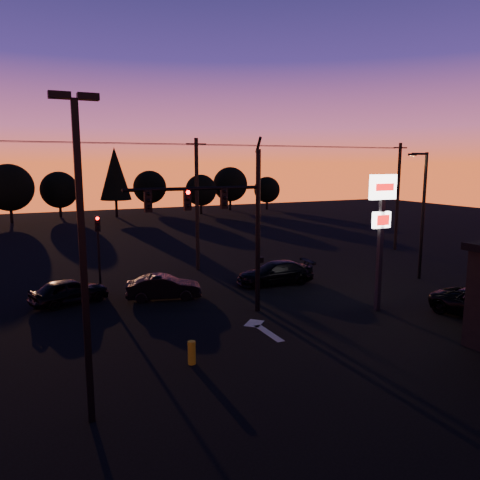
# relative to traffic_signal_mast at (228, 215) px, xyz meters

# --- Properties ---
(ground) EXTENTS (120.00, 120.00, 0.00)m
(ground) POSITION_rel_traffic_signal_mast_xyz_m (0.10, -3.99, -4.94)
(ground) COLOR black
(ground) RESTS_ON ground
(lane_arrow) EXTENTS (1.20, 3.10, 0.01)m
(lane_arrow) POSITION_rel_traffic_signal_mast_xyz_m (0.60, -2.33, -4.93)
(lane_arrow) COLOR beige
(lane_arrow) RESTS_ON ground
(traffic_signal_mast) EXTENTS (6.79, 0.52, 8.58)m
(traffic_signal_mast) POSITION_rel_traffic_signal_mast_xyz_m (0.00, 0.00, 0.00)
(traffic_signal_mast) COLOR black
(traffic_signal_mast) RESTS_ON ground
(secondary_signal) EXTENTS (0.30, 0.31, 4.35)m
(secondary_signal) POSITION_rel_traffic_signal_mast_xyz_m (-4.90, 7.49, -2.07)
(secondary_signal) COLOR black
(secondary_signal) RESTS_ON ground
(parking_lot_light) EXTENTS (1.25, 0.30, 9.14)m
(parking_lot_light) POSITION_rel_traffic_signal_mast_xyz_m (-7.40, -6.99, 0.33)
(parking_lot_light) COLOR black
(parking_lot_light) RESTS_ON ground
(pylon_sign) EXTENTS (1.50, 0.28, 6.80)m
(pylon_sign) POSITION_rel_traffic_signal_mast_xyz_m (7.10, -2.49, -0.02)
(pylon_sign) COLOR black
(pylon_sign) RESTS_ON ground
(streetlight) EXTENTS (1.55, 0.35, 8.00)m
(streetlight) POSITION_rel_traffic_signal_mast_xyz_m (14.01, 1.51, -0.52)
(streetlight) COLOR black
(streetlight) RESTS_ON ground
(utility_pole_1) EXTENTS (1.40, 0.26, 9.00)m
(utility_pole_1) POSITION_rel_traffic_signal_mast_xyz_m (2.10, 10.01, -0.34)
(utility_pole_1) COLOR black
(utility_pole_1) RESTS_ON ground
(utility_pole_2) EXTENTS (1.40, 0.26, 9.00)m
(utility_pole_2) POSITION_rel_traffic_signal_mast_xyz_m (20.10, 10.01, -0.34)
(utility_pole_2) COLOR black
(utility_pole_2) RESTS_ON ground
(power_wires) EXTENTS (36.00, 1.22, 0.07)m
(power_wires) POSITION_rel_traffic_signal_mast_xyz_m (2.10, 10.01, 3.63)
(power_wires) COLOR black
(power_wires) RESTS_ON ground
(bollard) EXTENTS (0.29, 0.29, 0.88)m
(bollard) POSITION_rel_traffic_signal_mast_xyz_m (-3.50, -4.55, -4.50)
(bollard) COLOR #A78F0F
(bollard) RESTS_ON ground
(tree_2) EXTENTS (5.77, 5.78, 7.26)m
(tree_2) POSITION_rel_traffic_signal_mast_xyz_m (-9.90, 44.01, -0.57)
(tree_2) COLOR black
(tree_2) RESTS_ON ground
(tree_3) EXTENTS (4.95, 4.95, 6.22)m
(tree_3) POSITION_rel_traffic_signal_mast_xyz_m (-3.90, 48.01, -1.19)
(tree_3) COLOR black
(tree_3) RESTS_ON ground
(tree_4) EXTENTS (4.18, 4.18, 9.50)m
(tree_4) POSITION_rel_traffic_signal_mast_xyz_m (3.10, 45.01, 0.99)
(tree_4) COLOR black
(tree_4) RESTS_ON ground
(tree_5) EXTENTS (4.95, 4.95, 6.22)m
(tree_5) POSITION_rel_traffic_signal_mast_xyz_m (9.10, 50.01, -1.19)
(tree_5) COLOR black
(tree_5) RESTS_ON ground
(tree_6) EXTENTS (4.54, 4.54, 5.71)m
(tree_6) POSITION_rel_traffic_signal_mast_xyz_m (15.10, 44.01, -1.50)
(tree_6) COLOR black
(tree_6) RESTS_ON ground
(tree_7) EXTENTS (5.36, 5.36, 6.74)m
(tree_7) POSITION_rel_traffic_signal_mast_xyz_m (21.10, 47.01, -0.88)
(tree_7) COLOR black
(tree_7) RESTS_ON ground
(tree_8) EXTENTS (4.12, 4.12, 5.19)m
(tree_8) POSITION_rel_traffic_signal_mast_xyz_m (27.10, 46.01, -1.82)
(tree_8) COLOR black
(tree_8) RESTS_ON ground
(car_left) EXTENTS (4.28, 2.69, 1.36)m
(car_left) POSITION_rel_traffic_signal_mast_xyz_m (-6.81, 5.32, -4.26)
(car_left) COLOR black
(car_left) RESTS_ON ground
(car_mid) EXTENTS (4.24, 2.37, 1.32)m
(car_mid) POSITION_rel_traffic_signal_mast_xyz_m (-2.07, 4.04, -4.27)
(car_mid) COLOR black
(car_mid) RESTS_ON ground
(car_right) EXTENTS (4.95, 2.41, 1.39)m
(car_right) POSITION_rel_traffic_signal_mast_xyz_m (5.03, 4.28, -4.24)
(car_right) COLOR black
(car_right) RESTS_ON ground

